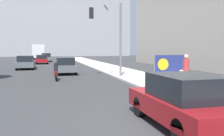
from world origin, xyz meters
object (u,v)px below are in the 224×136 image
at_px(jogger_on_sidewalk, 186,71).
at_px(city_bus_on_road, 39,51).
at_px(protest_banner, 169,68).
at_px(parked_car_curbside, 185,101).
at_px(car_on_road_distant, 42,59).
at_px(seated_protester, 182,83).
at_px(car_on_road_midblock, 26,62).
at_px(traffic_light_pole, 110,28).
at_px(motorcycle_on_road, 56,72).
at_px(car_on_road_far_lane, 46,57).
at_px(car_on_road_nearest, 65,66).

distance_m(jogger_on_sidewalk, city_bus_on_road, 48.32).
relative_size(protest_banner, parked_car_curbside, 0.49).
bearing_deg(car_on_road_distant, city_bus_on_road, 92.86).
relative_size(seated_protester, car_on_road_midblock, 0.28).
bearing_deg(traffic_light_pole, parked_car_curbside, -94.33).
bearing_deg(motorcycle_on_road, car_on_road_far_lane, 91.60).
bearing_deg(city_bus_on_road, car_on_road_distant, -87.14).
height_order(car_on_road_nearest, city_bus_on_road, city_bus_on_road).
xyz_separation_m(car_on_road_nearest, car_on_road_midblock, (-3.92, 6.45, 0.01)).
distance_m(seated_protester, car_on_road_nearest, 13.78).
xyz_separation_m(car_on_road_midblock, motorcycle_on_road, (2.93, -10.98, -0.19)).
height_order(city_bus_on_road, motorcycle_on_road, city_bus_on_road).
height_order(seated_protester, car_on_road_nearest, car_on_road_nearest).
relative_size(car_on_road_nearest, city_bus_on_road, 0.40).
bearing_deg(jogger_on_sidewalk, city_bus_on_road, -96.09).
distance_m(parked_car_curbside, car_on_road_distant, 33.71).
height_order(traffic_light_pole, car_on_road_midblock, traffic_light_pole).
height_order(seated_protester, car_on_road_distant, car_on_road_distant).
height_order(parked_car_curbside, car_on_road_distant, parked_car_curbside).
bearing_deg(jogger_on_sidewalk, motorcycle_on_road, -61.17).
relative_size(traffic_light_pole, car_on_road_distant, 1.36).
xyz_separation_m(parked_car_curbside, car_on_road_midblock, (-6.10, 23.01, -0.00)).
relative_size(car_on_road_midblock, car_on_road_far_lane, 1.02).
bearing_deg(car_on_road_midblock, protest_banner, -57.59).
bearing_deg(parked_car_curbside, protest_banner, 65.42).
bearing_deg(car_on_road_far_lane, protest_banner, -76.95).
relative_size(car_on_road_midblock, city_bus_on_road, 0.40).
height_order(protest_banner, traffic_light_pole, traffic_light_pole).
height_order(car_on_road_distant, car_on_road_far_lane, car_on_road_far_lane).
xyz_separation_m(traffic_light_pole, car_on_road_far_lane, (-4.92, 27.57, -3.12)).
height_order(protest_banner, car_on_road_distant, protest_banner).
relative_size(seated_protester, parked_car_curbside, 0.28).
xyz_separation_m(jogger_on_sidewalk, traffic_light_pole, (-2.44, 7.07, 2.82)).
height_order(traffic_light_pole, car_on_road_far_lane, traffic_light_pole).
xyz_separation_m(protest_banner, parked_car_curbside, (-3.56, -7.79, -0.29)).
relative_size(protest_banner, car_on_road_nearest, 0.49).
height_order(jogger_on_sidewalk, car_on_road_nearest, jogger_on_sidewalk).
bearing_deg(traffic_light_pole, seated_protester, -84.32).
height_order(car_on_road_midblock, car_on_road_far_lane, car_on_road_far_lane).
distance_m(traffic_light_pole, car_on_road_nearest, 5.90).
xyz_separation_m(protest_banner, car_on_road_midblock, (-9.67, 15.22, -0.30)).
height_order(protest_banner, city_bus_on_road, city_bus_on_road).
bearing_deg(seated_protester, jogger_on_sidewalk, 58.49).
height_order(jogger_on_sidewalk, city_bus_on_road, city_bus_on_road).
bearing_deg(city_bus_on_road, car_on_road_far_lane, -82.89).
bearing_deg(city_bus_on_road, traffic_light_pole, -80.84).
xyz_separation_m(seated_protester, jogger_on_sidewalk, (1.51, 2.20, 0.29)).
xyz_separation_m(traffic_light_pole, car_on_road_midblock, (-7.06, 10.34, -3.13)).
bearing_deg(car_on_road_distant, parked_car_curbside, -82.20).
relative_size(jogger_on_sidewalk, car_on_road_nearest, 0.43).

